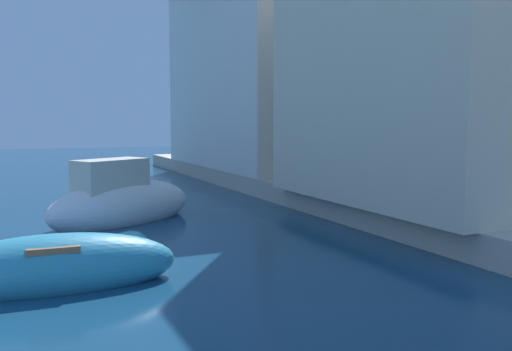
{
  "coord_description": "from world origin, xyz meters",
  "views": [
    {
      "loc": [
        3.81,
        -3.89,
        2.15
      ],
      "look_at": [
        10.33,
        10.72,
        0.53
      ],
      "focal_mm": 38.73,
      "sensor_mm": 36.0,
      "label": 1
    }
  ],
  "objects": [
    {
      "name": "moored_boat_0",
      "position": [
        5.9,
        7.75,
        0.4
      ],
      "size": [
        3.73,
        2.82,
        1.6
      ],
      "rotation": [
        0.0,
        0.0,
        0.5
      ],
      "color": "white",
      "rests_on": "ground"
    },
    {
      "name": "moored_boat_3",
      "position": [
        4.26,
        3.51,
        0.25
      ],
      "size": [
        3.18,
        1.13,
        0.89
      ],
      "rotation": [
        0.0,
        0.0,
        3.1
      ],
      "color": "teal",
      "rests_on": "ground"
    },
    {
      "name": "waterfront_building_annex",
      "position": [
        13.0,
        14.27,
        4.6
      ],
      "size": [
        6.39,
        9.38,
        8.08
      ],
      "color": "white",
      "rests_on": "quay_promenade"
    },
    {
      "name": "quayside_tree",
      "position": [
        11.92,
        4.7,
        3.76
      ],
      "size": [
        2.71,
        2.71,
        4.63
      ],
      "color": "brown",
      "rests_on": "quay_promenade"
    }
  ]
}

